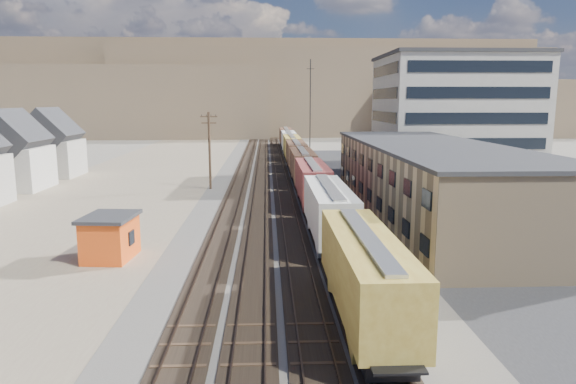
{
  "coord_description": "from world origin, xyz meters",
  "views": [
    {
      "loc": [
        -1.15,
        -24.42,
        11.28
      ],
      "look_at": [
        0.81,
        22.48,
        3.0
      ],
      "focal_mm": 32.0,
      "sensor_mm": 36.0,
      "label": 1
    }
  ],
  "objects_px": {
    "maintenance_shed": "(110,237)",
    "parked_car_blue": "(444,189)",
    "utility_pole_north": "(210,149)",
    "freight_train": "(299,158)"
  },
  "relations": [
    {
      "from": "maintenance_shed",
      "to": "parked_car_blue",
      "type": "distance_m",
      "value": 40.93
    },
    {
      "from": "utility_pole_north",
      "to": "parked_car_blue",
      "type": "xyz_separation_m",
      "value": [
        28.96,
        -5.73,
        -4.5
      ]
    },
    {
      "from": "utility_pole_north",
      "to": "maintenance_shed",
      "type": "distance_m",
      "value": 30.48
    },
    {
      "from": "utility_pole_north",
      "to": "parked_car_blue",
      "type": "relative_size",
      "value": 1.73
    },
    {
      "from": "maintenance_shed",
      "to": "parked_car_blue",
      "type": "bearing_deg",
      "value": 36.37
    },
    {
      "from": "utility_pole_north",
      "to": "maintenance_shed",
      "type": "relative_size",
      "value": 2.12
    },
    {
      "from": "freight_train",
      "to": "maintenance_shed",
      "type": "distance_m",
      "value": 44.56
    },
    {
      "from": "freight_train",
      "to": "parked_car_blue",
      "type": "height_order",
      "value": "freight_train"
    },
    {
      "from": "parked_car_blue",
      "to": "maintenance_shed",
      "type": "bearing_deg",
      "value": 177.61
    },
    {
      "from": "maintenance_shed",
      "to": "freight_train",
      "type": "bearing_deg",
      "value": 68.55
    }
  ]
}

